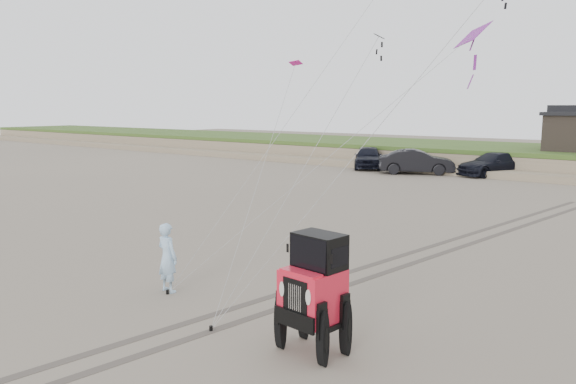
% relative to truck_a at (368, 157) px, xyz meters
% --- Properties ---
extents(ground, '(160.00, 160.00, 0.00)m').
position_rel_truck_a_xyz_m(ground, '(13.06, -30.34, -0.91)').
color(ground, '#6B6054').
rests_on(ground, ground).
extents(dune_ridge, '(160.00, 14.25, 1.73)m').
position_rel_truck_a_xyz_m(dune_ridge, '(13.06, 7.16, -0.08)').
color(dune_ridge, '#7A6B54').
rests_on(dune_ridge, ground).
extents(truck_a, '(4.50, 5.67, 1.81)m').
position_rel_truck_a_xyz_m(truck_a, '(0.00, 0.00, 0.00)').
color(truck_a, black).
rests_on(truck_a, ground).
extents(truck_b, '(5.75, 4.30, 1.81)m').
position_rel_truck_a_xyz_m(truck_b, '(4.76, -1.10, 0.00)').
color(truck_b, black).
rests_on(truck_b, ground).
extents(truck_c, '(4.90, 6.25, 1.69)m').
position_rel_truck_a_xyz_m(truck_c, '(9.68, 1.37, -0.06)').
color(truck_c, black).
rests_on(truck_c, ground).
extents(jeep, '(2.85, 5.51, 1.97)m').
position_rel_truck_a_xyz_m(jeep, '(16.60, -30.76, 0.08)').
color(jeep, red).
rests_on(jeep, ground).
extents(man, '(0.72, 0.50, 1.90)m').
position_rel_truck_a_xyz_m(man, '(11.29, -30.11, 0.05)').
color(man, '#90AADE').
rests_on(man, ground).
extents(kite_flock, '(8.94, 9.24, 6.76)m').
position_rel_truck_a_xyz_m(kite_flock, '(15.51, -21.88, 6.98)').
color(kite_flock, orange).
rests_on(kite_flock, ground).
extents(stake_main, '(0.08, 0.08, 0.12)m').
position_rel_truck_a_xyz_m(stake_main, '(11.45, -30.28, -0.85)').
color(stake_main, black).
rests_on(stake_main, ground).
extents(stake_aux, '(0.08, 0.08, 0.12)m').
position_rel_truck_a_xyz_m(stake_aux, '(14.18, -31.30, -0.85)').
color(stake_aux, black).
rests_on(stake_aux, ground).
extents(tire_tracks, '(5.22, 29.74, 0.01)m').
position_rel_truck_a_xyz_m(tire_tracks, '(15.06, -22.34, -0.90)').
color(tire_tracks, '#4C443D').
rests_on(tire_tracks, ground).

